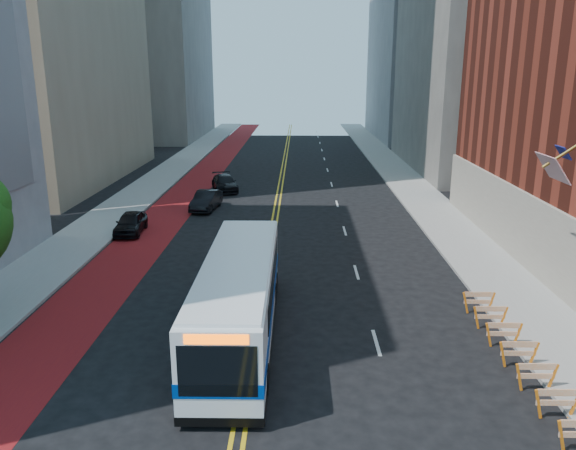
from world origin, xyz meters
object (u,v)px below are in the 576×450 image
Objects in this scene: transit_bus at (239,297)px; car_a at (131,223)px; car_b at (206,200)px; car_c at (225,183)px.

transit_bus is 17.24m from car_a.
transit_bus is at bearing -62.72° from car_a.
transit_bus is at bearing -70.25° from car_b.
transit_bus is 22.00m from car_b.
car_c is (4.41, 13.71, -0.00)m from car_a.
car_a is at bearing -113.47° from car_b.
transit_bus is at bearing -97.05° from car_c.
car_a is 7.68m from car_b.
car_a is 14.40m from car_c.
transit_bus is 28.90m from car_c.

